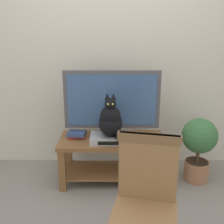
# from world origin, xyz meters

# --- Properties ---
(ground_plane) EXTENTS (12.00, 12.00, 0.00)m
(ground_plane) POSITION_xyz_m (0.00, 0.00, 0.00)
(ground_plane) COLOR gray
(back_wall) EXTENTS (7.00, 0.12, 2.80)m
(back_wall) POSITION_xyz_m (0.00, 1.00, 1.40)
(back_wall) COLOR beige
(back_wall) RESTS_ON ground
(tv_stand) EXTENTS (1.12, 0.51, 0.49)m
(tv_stand) POSITION_xyz_m (0.01, 0.46, 0.34)
(tv_stand) COLOR brown
(tv_stand) RESTS_ON ground
(tv) EXTENTS (1.01, 0.20, 0.72)m
(tv) POSITION_xyz_m (0.01, 0.55, 0.88)
(tv) COLOR #4C4C51
(tv) RESTS_ON tv_stand
(media_box) EXTENTS (0.42, 0.26, 0.07)m
(media_box) POSITION_xyz_m (-0.01, 0.39, 0.53)
(media_box) COLOR #ADADB2
(media_box) RESTS_ON tv_stand
(cat) EXTENTS (0.24, 0.37, 0.45)m
(cat) POSITION_xyz_m (-0.01, 0.37, 0.73)
(cat) COLOR black
(cat) RESTS_ON media_box
(wooden_chair) EXTENTS (0.50, 0.50, 0.95)m
(wooden_chair) POSITION_xyz_m (0.23, -0.67, 0.55)
(wooden_chair) COLOR olive
(wooden_chair) RESTS_ON ground
(book_stack) EXTENTS (0.20, 0.17, 0.07)m
(book_stack) POSITION_xyz_m (-0.37, 0.49, 0.53)
(book_stack) COLOR #B2332D
(book_stack) RESTS_ON tv_stand
(potted_plant) EXTENTS (0.38, 0.38, 0.71)m
(potted_plant) POSITION_xyz_m (0.95, 0.47, 0.43)
(potted_plant) COLOR #9E6B4C
(potted_plant) RESTS_ON ground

